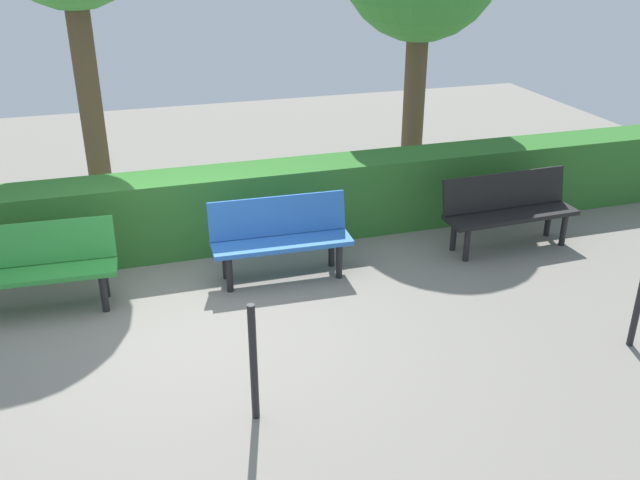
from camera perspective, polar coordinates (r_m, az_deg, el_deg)
ground_plane at (r=6.81m, az=-10.72°, el=-6.60°), size 17.47×17.47×0.00m
bench_black at (r=8.33m, az=15.26°, el=2.62°), size 1.61×0.51×0.86m
bench_blue at (r=7.34m, az=-3.30°, el=0.45°), size 1.49×0.50×0.86m
bench_green at (r=7.24m, az=-22.04°, el=-1.83°), size 1.45×0.53×0.86m
hedge_row at (r=8.22m, az=-4.46°, el=2.96°), size 13.47×0.62×0.91m
railing_post_near at (r=6.71m, az=24.88°, el=-4.25°), size 0.06×0.06×1.00m
railing_post_mid at (r=5.26m, az=-5.50°, el=-10.06°), size 0.06×0.06×1.00m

